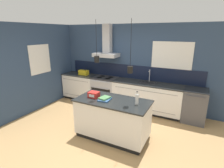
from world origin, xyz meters
TOP-DOWN VIEW (x-y plane):
  - ground_plane at (0.00, 0.00)m, footprint 16.00×16.00m
  - wall_back at (-0.04, 2.00)m, footprint 5.60×2.09m
  - wall_left at (-2.43, 0.70)m, footprint 0.08×3.80m
  - counter_run_left at (-1.76, 1.69)m, footprint 1.23×0.64m
  - counter_run_sink at (0.68, 1.69)m, footprint 2.08×0.64m
  - oven_range at (-0.75, 1.69)m, footprint 0.80×0.66m
  - dishwasher at (2.01, 1.69)m, footprint 0.59×0.65m
  - kitchen_island at (0.38, 0.01)m, footprint 1.66×0.83m
  - bottle_on_island at (0.93, 0.03)m, footprint 0.07×0.07m
  - book_stack at (0.22, -0.06)m, footprint 0.28×0.32m
  - red_supply_box at (-0.09, -0.02)m, footprint 0.23×0.19m
  - yellow_toolbox at (-1.62, 1.69)m, footprint 0.34×0.18m

SIDE VIEW (x-z plane):
  - ground_plane at x=0.00m, z-range 0.00..0.00m
  - oven_range at x=-0.75m, z-range 0.00..0.91m
  - dishwasher at x=2.01m, z-range 0.00..0.91m
  - kitchen_island at x=0.38m, z-range 0.00..0.91m
  - counter_run_left at x=-1.76m, z-range 0.01..0.92m
  - counter_run_sink at x=0.68m, z-range -0.18..1.10m
  - book_stack at x=0.22m, z-range 0.91..0.97m
  - red_supply_box at x=-0.09m, z-range 0.91..1.04m
  - yellow_toolbox at x=-1.62m, z-range 0.90..1.09m
  - bottle_on_island at x=0.93m, z-range 0.88..1.17m
  - wall_left at x=-2.43m, z-range 0.00..2.60m
  - wall_back at x=-0.04m, z-range 0.05..2.65m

